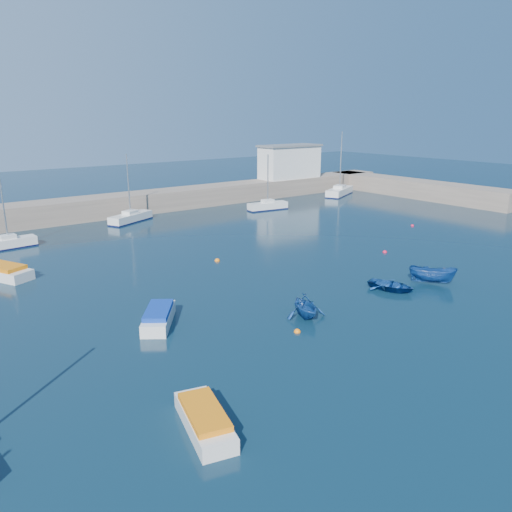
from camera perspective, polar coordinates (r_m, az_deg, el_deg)
ground at (r=30.59m, az=18.25°, el=-9.09°), size 220.00×220.00×0.00m
back_wall at (r=66.44m, az=-16.20°, el=5.53°), size 96.00×4.50×2.60m
right_arm at (r=83.06m, az=17.68°, el=7.37°), size 4.50×32.00×2.60m
harbor_office at (r=81.56m, az=3.86°, el=10.62°), size 10.00×4.00×5.00m
sailboat_5 at (r=53.78m, az=-26.43°, el=1.33°), size 5.12×1.82×6.73m
sailboat_6 at (r=62.13m, az=-14.13°, el=4.30°), size 6.29×4.27×8.10m
sailboat_7 at (r=68.11m, az=1.34°, el=5.76°), size 5.74×2.30×7.42m
sailboat_8 at (r=81.85m, az=9.52°, el=7.31°), size 7.84×5.25×9.97m
motorboat_0 at (r=21.62m, az=-5.91°, el=-18.09°), size 2.49×4.47×0.95m
motorboat_1 at (r=31.51m, az=-11.06°, el=-6.83°), size 3.74×4.36×1.05m
motorboat_2 at (r=44.43m, az=-27.09°, el=-1.57°), size 4.04×5.64×1.10m
dinghy_center at (r=38.14m, az=15.18°, el=-3.28°), size 3.28×3.94×0.70m
dinghy_left at (r=32.06m, az=5.65°, el=-5.65°), size 3.34×3.60×1.55m
dinghy_right at (r=40.48m, az=19.52°, el=-2.05°), size 3.00×3.67×1.36m
buoy_0 at (r=30.17m, az=4.74°, el=-8.66°), size 0.41×0.41×0.41m
buoy_1 at (r=48.47m, az=14.51°, el=0.41°), size 0.41×0.41×0.41m
buoy_2 at (r=44.38m, az=20.67°, el=-1.54°), size 0.37×0.37×0.37m
buoy_3 at (r=44.30m, az=-4.45°, el=-0.57°), size 0.48×0.48×0.48m
buoy_4 at (r=60.93m, az=17.44°, el=3.29°), size 0.38×0.38×0.38m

